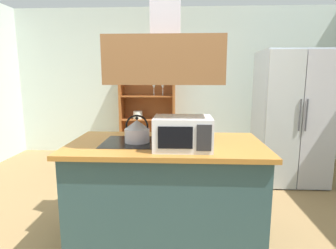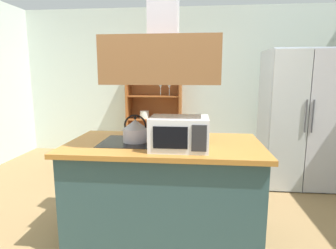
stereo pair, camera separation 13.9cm
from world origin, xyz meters
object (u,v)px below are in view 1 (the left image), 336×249
Objects in this scene: kettle at (137,131)px; dish_cabinet at (148,115)px; microwave at (183,133)px; cutting_board at (181,138)px; refrigerator at (291,118)px.

dish_cabinet is at bearing 94.99° from kettle.
microwave is (0.64, -2.96, 0.28)m from dish_cabinet.
cutting_board is at bearing -76.40° from dish_cabinet.
microwave is at bearing -87.89° from cutting_board.
cutting_board is at bearing -138.44° from refrigerator.
refrigerator is 3.94× the size of microwave.
refrigerator is 2.48m from dish_cabinet.
dish_cabinet is 2.78m from kettle.
dish_cabinet reaches higher than kettle.
refrigerator is 2.27m from microwave.
refrigerator reaches higher than dish_cabinet.
cutting_board is 0.39m from microwave.
refrigerator is at bearing 38.44° from kettle.
kettle is 0.72× the size of cutting_board.
dish_cabinet is (-2.13, 1.26, -0.15)m from refrigerator.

